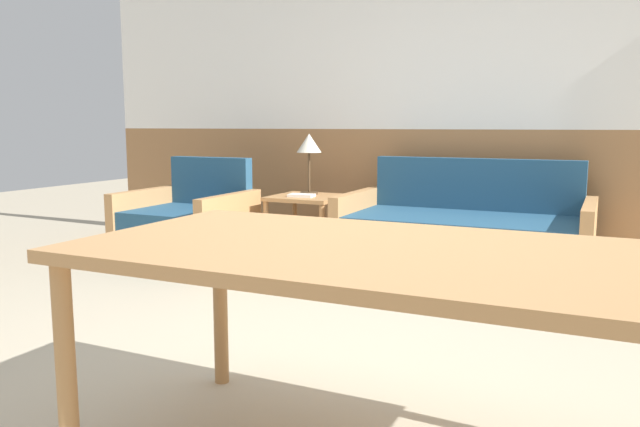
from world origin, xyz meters
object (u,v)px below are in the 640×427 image
at_px(side_table, 307,206).
at_px(table_lamp, 309,147).
at_px(couch, 463,241).
at_px(dining_table, 374,269).
at_px(armchair, 188,230).

bearing_deg(side_table, table_lamp, 106.82).
height_order(couch, table_lamp, table_lamp).
height_order(side_table, dining_table, dining_table).
bearing_deg(armchair, couch, 7.83).
relative_size(side_table, table_lamp, 1.10).
relative_size(armchair, table_lamp, 1.83).
xyz_separation_m(armchair, dining_table, (2.43, -2.30, 0.41)).
distance_m(side_table, dining_table, 3.21).
distance_m(table_lamp, dining_table, 3.31).
relative_size(couch, side_table, 3.16).
bearing_deg(table_lamp, dining_table, -60.56).
xyz_separation_m(couch, table_lamp, (-1.31, 0.14, 0.65)).
relative_size(side_table, dining_table, 0.31).
distance_m(armchair, dining_table, 3.37).
bearing_deg(couch, dining_table, -83.45).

